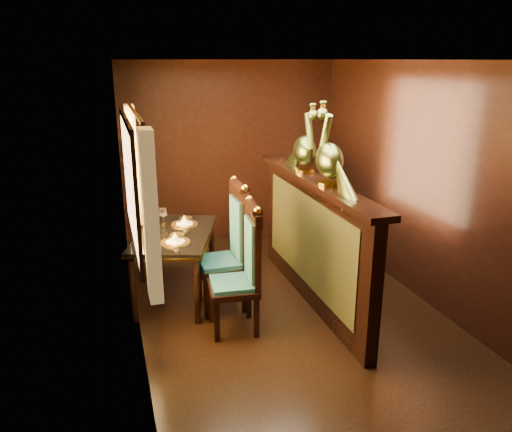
# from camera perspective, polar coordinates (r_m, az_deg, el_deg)

# --- Properties ---
(ground) EXTENTS (5.00, 5.00, 0.00)m
(ground) POSITION_cam_1_polar(r_m,az_deg,el_deg) (5.18, 4.22, -11.48)
(ground) COLOR black
(ground) RESTS_ON ground
(room_shell) EXTENTS (3.04, 5.04, 2.52)m
(room_shell) POSITION_cam_1_polar(r_m,az_deg,el_deg) (4.61, 3.59, 5.91)
(room_shell) COLOR black
(room_shell) RESTS_ON ground
(partition) EXTENTS (0.26, 2.70, 1.36)m
(partition) POSITION_cam_1_polar(r_m,az_deg,el_deg) (5.25, 6.49, -2.58)
(partition) COLOR black
(partition) RESTS_ON ground
(dining_table) EXTENTS (1.15, 1.45, 0.95)m
(dining_table) POSITION_cam_1_polar(r_m,az_deg,el_deg) (5.38, -9.29, -2.59)
(dining_table) COLOR black
(dining_table) RESTS_ON ground
(chair_left) EXTENTS (0.50, 0.52, 1.28)m
(chair_left) POSITION_cam_1_polar(r_m,az_deg,el_deg) (4.70, -1.23, -5.54)
(chair_left) COLOR black
(chair_left) RESTS_ON ground
(chair_right) EXTENTS (0.49, 0.54, 1.36)m
(chair_right) POSITION_cam_1_polar(r_m,az_deg,el_deg) (5.13, -2.76, -3.01)
(chair_right) COLOR black
(chair_right) RESTS_ON ground
(peacock_left) EXTENTS (0.24, 0.65, 0.77)m
(peacock_left) POSITION_cam_1_polar(r_m,az_deg,el_deg) (4.72, 8.46, 8.05)
(peacock_left) COLOR #1A5038
(peacock_left) RESTS_ON partition
(peacock_right) EXTENTS (0.23, 0.62, 0.73)m
(peacock_right) POSITION_cam_1_polar(r_m,az_deg,el_deg) (5.26, 5.64, 8.90)
(peacock_right) COLOR #1A5038
(peacock_right) RESTS_ON partition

